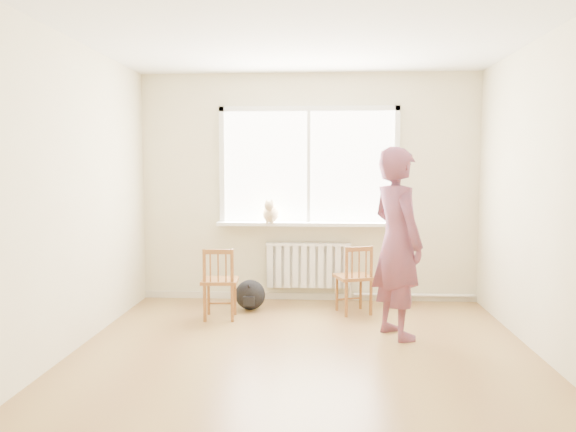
# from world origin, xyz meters

# --- Properties ---
(floor) EXTENTS (4.50, 4.50, 0.00)m
(floor) POSITION_xyz_m (0.00, 0.00, 0.00)
(floor) COLOR olive
(floor) RESTS_ON ground
(ceiling) EXTENTS (4.50, 4.50, 0.00)m
(ceiling) POSITION_xyz_m (0.00, 0.00, 2.70)
(ceiling) COLOR white
(ceiling) RESTS_ON back_wall
(back_wall) EXTENTS (4.00, 0.01, 2.70)m
(back_wall) POSITION_xyz_m (0.00, 2.25, 1.35)
(back_wall) COLOR beige
(back_wall) RESTS_ON ground
(window) EXTENTS (2.12, 0.05, 1.42)m
(window) POSITION_xyz_m (0.00, 2.22, 1.66)
(window) COLOR white
(window) RESTS_ON back_wall
(windowsill) EXTENTS (2.15, 0.22, 0.04)m
(windowsill) POSITION_xyz_m (0.00, 2.14, 0.93)
(windowsill) COLOR white
(windowsill) RESTS_ON back_wall
(radiator) EXTENTS (1.00, 0.12, 0.55)m
(radiator) POSITION_xyz_m (0.00, 2.16, 0.44)
(radiator) COLOR white
(radiator) RESTS_ON back_wall
(heating_pipe) EXTENTS (1.40, 0.04, 0.04)m
(heating_pipe) POSITION_xyz_m (1.25, 2.19, 0.08)
(heating_pipe) COLOR silver
(heating_pipe) RESTS_ON back_wall
(baseboard) EXTENTS (4.00, 0.03, 0.08)m
(baseboard) POSITION_xyz_m (0.00, 2.23, 0.04)
(baseboard) COLOR beige
(baseboard) RESTS_ON ground
(chair_left) EXTENTS (0.39, 0.38, 0.76)m
(chair_left) POSITION_xyz_m (-0.91, 1.30, 0.38)
(chair_left) COLOR #94542B
(chair_left) RESTS_ON floor
(chair_right) EXTENTS (0.47, 0.46, 0.75)m
(chair_right) POSITION_xyz_m (0.52, 1.60, 0.38)
(chair_right) COLOR #94542B
(chair_right) RESTS_ON floor
(person) EXTENTS (0.67, 0.77, 1.78)m
(person) POSITION_xyz_m (0.86, 0.82, 0.89)
(person) COLOR #C84261
(person) RESTS_ON floor
(cat) EXTENTS (0.20, 0.43, 0.29)m
(cat) POSITION_xyz_m (-0.44, 2.05, 1.07)
(cat) COLOR beige
(cat) RESTS_ON windowsill
(backpack) EXTENTS (0.38, 0.31, 0.34)m
(backpack) POSITION_xyz_m (-0.64, 1.71, 0.17)
(backpack) COLOR black
(backpack) RESTS_ON floor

